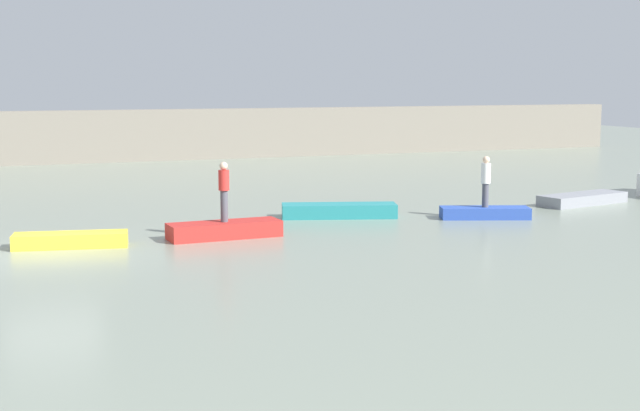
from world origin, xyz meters
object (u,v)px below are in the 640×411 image
object	(u,v)px
rowboat_teal	(339,211)
rowboat_grey	(582,199)
rowboat_yellow	(71,240)
person_red_shirt	(224,188)
rowboat_blue	(485,213)
person_white_shirt	(486,179)
rowboat_red	(225,230)

from	to	relation	value
rowboat_teal	rowboat_grey	size ratio (longest dim) A/B	1.03
rowboat_yellow	rowboat_teal	distance (m)	9.49
person_red_shirt	rowboat_grey	bearing A→B (deg)	8.29
rowboat_teal	rowboat_blue	distance (m)	4.97
person_white_shirt	rowboat_teal	bearing A→B (deg)	155.77
rowboat_teal	person_white_shirt	bearing A→B (deg)	-6.39
rowboat_red	person_white_shirt	world-z (taller)	person_white_shirt
rowboat_teal	person_red_shirt	xyz separation A→B (m)	(-4.75, -2.47, 1.25)
rowboat_teal	rowboat_red	bearing A→B (deg)	-134.75
rowboat_red	person_red_shirt	xyz separation A→B (m)	(-0.00, 0.00, 1.25)
rowboat_red	rowboat_grey	xyz separation A→B (m)	(14.64, 2.13, -0.04)
rowboat_red	rowboat_grey	size ratio (longest dim) A/B	0.89
person_red_shirt	rowboat_blue	bearing A→B (deg)	2.64
rowboat_yellow	rowboat_teal	size ratio (longest dim) A/B	0.81
rowboat_red	rowboat_blue	distance (m)	9.29
rowboat_red	rowboat_blue	world-z (taller)	rowboat_red
rowboat_red	rowboat_teal	bearing A→B (deg)	25.03
rowboat_yellow	person_red_shirt	distance (m)	4.63
rowboat_yellow	rowboat_grey	bearing A→B (deg)	17.22
rowboat_grey	person_red_shirt	xyz separation A→B (m)	(-14.64, -2.13, 1.29)
rowboat_teal	rowboat_yellow	bearing A→B (deg)	-147.89
rowboat_red	rowboat_grey	world-z (taller)	rowboat_red
rowboat_blue	person_red_shirt	distance (m)	9.38
rowboat_yellow	rowboat_grey	size ratio (longest dim) A/B	0.83
person_red_shirt	rowboat_teal	bearing A→B (deg)	27.41
rowboat_yellow	rowboat_blue	world-z (taller)	rowboat_yellow
rowboat_teal	rowboat_blue	size ratio (longest dim) A/B	1.30
rowboat_yellow	rowboat_teal	xyz separation A→B (m)	(9.20, 2.34, 0.03)
rowboat_yellow	person_white_shirt	xyz separation A→B (m)	(13.73, 0.30, 1.15)
rowboat_red	person_white_shirt	size ratio (longest dim) A/B	1.93
rowboat_yellow	rowboat_blue	distance (m)	13.73
rowboat_blue	person_red_shirt	size ratio (longest dim) A/B	1.67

